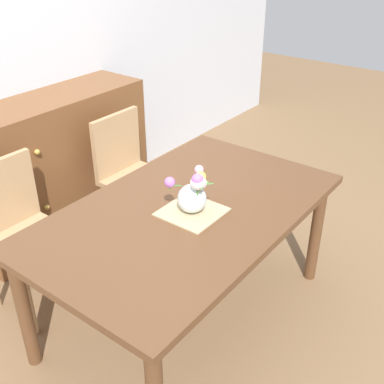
{
  "coord_description": "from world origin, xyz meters",
  "views": [
    {
      "loc": [
        -1.64,
        -1.29,
        2.02
      ],
      "look_at": [
        -0.01,
        -0.05,
        0.85
      ],
      "focal_mm": 44.49,
      "sensor_mm": 36.0,
      "label": 1
    }
  ],
  "objects": [
    {
      "name": "chair_right",
      "position": [
        0.45,
        0.85,
        0.52
      ],
      "size": [
        0.42,
        0.42,
        0.9
      ],
      "rotation": [
        0.0,
        0.0,
        3.14
      ],
      "color": "tan",
      "rests_on": "ground_plane"
    },
    {
      "name": "placemat",
      "position": [
        -0.01,
        -0.05,
        0.74
      ],
      "size": [
        0.29,
        0.29,
        0.01
      ],
      "primitive_type": "cube",
      "color": "tan",
      "rests_on": "dining_table"
    },
    {
      "name": "ground_plane",
      "position": [
        0.0,
        0.0,
        0.0
      ],
      "size": [
        12.0,
        12.0,
        0.0
      ],
      "primitive_type": "plane",
      "color": "brown"
    },
    {
      "name": "dining_table",
      "position": [
        0.0,
        0.0,
        0.65
      ],
      "size": [
        1.67,
        1.02,
        0.73
      ],
      "color": "brown",
      "rests_on": "ground_plane"
    },
    {
      "name": "dresser",
      "position": [
        0.21,
        1.33,
        0.5
      ],
      "size": [
        1.4,
        0.47,
        1.0
      ],
      "color": "brown",
      "rests_on": "ground_plane"
    },
    {
      "name": "chair_left",
      "position": [
        -0.45,
        0.85,
        0.52
      ],
      "size": [
        0.42,
        0.42,
        0.9
      ],
      "rotation": [
        0.0,
        0.0,
        3.14
      ],
      "color": "tan",
      "rests_on": "ground_plane"
    },
    {
      "name": "flower_vase",
      "position": [
        -0.01,
        -0.06,
        0.85
      ],
      "size": [
        0.22,
        0.21,
        0.24
      ],
      "color": "silver",
      "rests_on": "placemat"
    }
  ]
}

